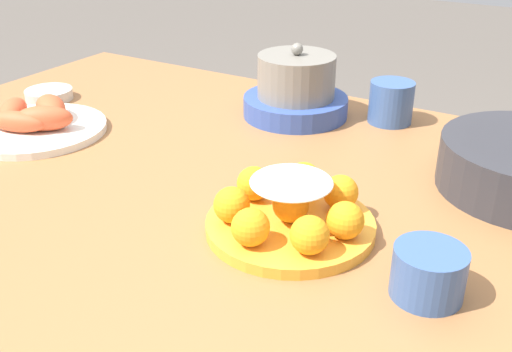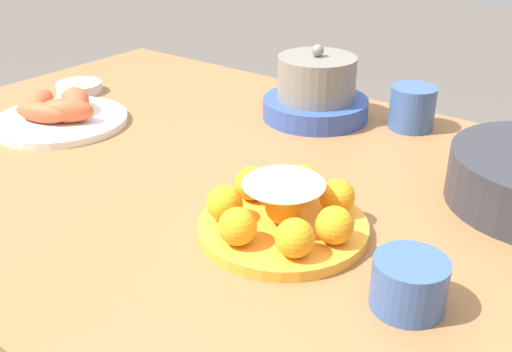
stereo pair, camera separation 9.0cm
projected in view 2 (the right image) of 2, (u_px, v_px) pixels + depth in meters
The scene contains 7 objects.
dining_table at pixel (235, 219), 1.04m from camera, with size 1.45×0.94×0.75m.
cake_plate at pixel (283, 213), 0.82m from camera, with size 0.24×0.24×0.08m.
sauce_bowl at pixel (79, 87), 1.37m from camera, with size 0.10×0.10×0.02m.
seafood_platter at pixel (59, 114), 1.19m from camera, with size 0.26×0.26×0.06m.
cup_near at pixel (409, 284), 0.67m from camera, with size 0.09×0.09×0.06m.
cup_far at pixel (412, 108), 1.16m from camera, with size 0.09×0.09×0.08m.
warming_pot at pixel (316, 92), 1.21m from camera, with size 0.21×0.21×0.15m.
Camera 2 is at (0.57, -0.69, 1.19)m, focal length 42.00 mm.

